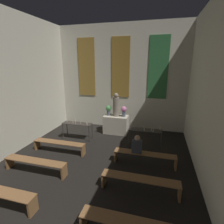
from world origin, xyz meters
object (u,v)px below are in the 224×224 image
Objects in this scene: candle_rack_right at (145,132)px; pew_third_right at (140,181)px; pew_third_left at (35,163)px; person_seated at (137,145)px; pew_back_right at (145,156)px; flower_vase_right at (124,110)px; flower_vase_left at (109,109)px; candle_rack_left at (77,125)px; altar at (116,124)px; statue at (116,106)px; pew_back_left at (59,145)px.

pew_third_right is (0.12, -2.96, -0.37)m from candle_rack_right.
person_seated reaches higher than pew_third_left.
pew_back_right is at bearing 22.78° from pew_third_left.
candle_rack_right is at bearing -45.30° from flower_vase_right.
person_seated is (1.89, -2.72, -0.53)m from flower_vase_left.
altar is at bearing 37.33° from candle_rack_left.
person_seated is at bearing -61.46° from statue.
flower_vase_right reaches higher than candle_rack_left.
person_seated reaches higher than pew_third_right.
flower_vase_left reaches higher than person_seated.
candle_rack_right is at bearing 0.02° from candle_rack_left.
altar is at bearing 118.54° from person_seated.
statue is (0.00, 0.00, 1.03)m from altar.
flower_vase_left is 0.24× the size of pew_back_right.
candle_rack_right reaches higher than pew_back_right.
pew_back_left is (-3.43, -1.47, -0.37)m from candle_rack_right.
flower_vase_right is at bearing 51.17° from pew_back_left.
flower_vase_right is 1.86m from candle_rack_right.
pew_back_right is (3.56, 0.00, 0.00)m from pew_back_left.
candle_rack_right is 0.65× the size of pew_third_right.
altar is at bearing 0.00° from flower_vase_left.
flower_vase_left is 3.36m from person_seated.
pew_back_right is (3.43, -1.46, -0.37)m from candle_rack_left.
statue is 3.45m from pew_back_right.
candle_rack_right reaches higher than pew_back_left.
pew_third_right is 3.86m from pew_back_left.
flower_vase_right reaches higher than pew_back_right.
candle_rack_left is at bearing 154.91° from person_seated.
pew_third_right is at bearing -22.78° from pew_back_left.
flower_vase_left is 0.37× the size of candle_rack_right.
pew_third_right is at bearing -67.12° from altar.
statue is 0.54× the size of pew_third_left.
candle_rack_left is 1.00× the size of candle_rack_right.
pew_third_right is at bearing -67.12° from statue.
flower_vase_left is 1.85m from candle_rack_left.
pew_third_left is at bearing -112.88° from altar.
statue is 3.45m from pew_back_left.
candle_rack_right is 2.98m from pew_third_right.
statue reaches higher than pew_third_left.
candle_rack_left is 1.52m from pew_back_left.
statue reaches higher than candle_rack_right.
flower_vase_right is at bearing 134.70° from candle_rack_right.
candle_rack_left is at bearing -134.52° from flower_vase_left.
altar is 2.33× the size of flower_vase_right.
flower_vase_right is 0.24× the size of pew_third_left.
pew_third_right is 1.49m from pew_back_right.
candle_rack_left is 3.74m from pew_back_right.
pew_back_left is (0.00, 1.49, 0.00)m from pew_third_left.
flower_vase_left is 4.84m from pew_third_right.
flower_vase_left is 1.00× the size of flower_vase_right.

